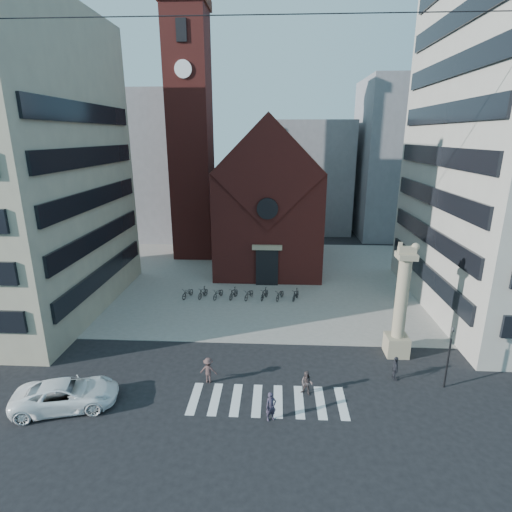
# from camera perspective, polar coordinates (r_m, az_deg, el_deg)

# --- Properties ---
(ground) EXTENTS (120.00, 120.00, 0.00)m
(ground) POSITION_cam_1_polar(r_m,az_deg,el_deg) (28.71, 0.66, -16.35)
(ground) COLOR black
(ground) RESTS_ON ground
(piazza) EXTENTS (46.00, 30.00, 0.05)m
(piazza) POSITION_cam_1_polar(r_m,az_deg,el_deg) (45.78, 1.63, -3.19)
(piazza) COLOR #9B948D
(piazza) RESTS_ON ground
(zebra_crossing) EXTENTS (10.20, 3.20, 0.01)m
(zebra_crossing) POSITION_cam_1_polar(r_m,az_deg,el_deg) (26.23, 1.66, -19.95)
(zebra_crossing) COLOR white
(zebra_crossing) RESTS_ON ground
(church) EXTENTS (12.00, 16.65, 18.00)m
(church) POSITION_cam_1_polar(r_m,az_deg,el_deg) (49.65, 1.88, 7.89)
(church) COLOR maroon
(church) RESTS_ON ground
(campanile) EXTENTS (5.50, 5.50, 31.20)m
(campanile) POSITION_cam_1_polar(r_m,az_deg,el_deg) (53.13, -9.30, 16.67)
(campanile) COLOR maroon
(campanile) RESTS_ON ground
(bg_block_left) EXTENTS (16.00, 14.00, 22.00)m
(bg_block_left) POSITION_cam_1_polar(r_m,az_deg,el_deg) (67.50, -15.47, 12.26)
(bg_block_left) COLOR gray
(bg_block_left) RESTS_ON ground
(bg_block_mid) EXTENTS (14.00, 12.00, 18.00)m
(bg_block_mid) POSITION_cam_1_polar(r_m,az_deg,el_deg) (69.51, 7.27, 11.18)
(bg_block_mid) COLOR gray
(bg_block_mid) RESTS_ON ground
(bg_block_right) EXTENTS (16.00, 14.00, 24.00)m
(bg_block_right) POSITION_cam_1_polar(r_m,az_deg,el_deg) (69.38, 21.18, 12.69)
(bg_block_right) COLOR gray
(bg_block_right) RESTS_ON ground
(lion_column) EXTENTS (1.63, 1.60, 8.68)m
(lion_column) POSITION_cam_1_polar(r_m,az_deg,el_deg) (31.02, 19.90, -7.51)
(lion_column) COLOR gray
(lion_column) RESTS_ON ground
(traffic_light) EXTENTS (0.13, 0.16, 4.30)m
(traffic_light) POSITION_cam_1_polar(r_m,az_deg,el_deg) (28.85, 25.81, -12.73)
(traffic_light) COLOR black
(traffic_light) RESTS_ON ground
(white_car) EXTENTS (6.45, 4.16, 1.65)m
(white_car) POSITION_cam_1_polar(r_m,az_deg,el_deg) (27.76, -25.47, -17.43)
(white_car) COLOR white
(white_car) RESTS_ON ground
(pedestrian_0) EXTENTS (0.76, 0.65, 1.77)m
(pedestrian_0) POSITION_cam_1_polar(r_m,az_deg,el_deg) (24.35, 2.15, -20.69)
(pedestrian_0) COLOR #352D3F
(pedestrian_0) RESTS_ON ground
(pedestrian_1) EXTENTS (0.97, 0.89, 1.60)m
(pedestrian_1) POSITION_cam_1_polar(r_m,az_deg,el_deg) (26.49, 7.27, -17.57)
(pedestrian_1) COLOR #524342
(pedestrian_1) RESTS_ON ground
(pedestrian_2) EXTENTS (0.46, 1.00, 1.68)m
(pedestrian_2) POSITION_cam_1_polar(r_m,az_deg,el_deg) (29.13, 19.27, -14.90)
(pedestrian_2) COLOR #26272E
(pedestrian_2) RESTS_ON ground
(pedestrian_3) EXTENTS (1.20, 0.76, 1.76)m
(pedestrian_3) POSITION_cam_1_polar(r_m,az_deg,el_deg) (27.54, -6.80, -15.88)
(pedestrian_3) COLOR #4C3432
(pedestrian_3) RESTS_ON ground
(scooter_0) EXTENTS (1.32, 2.04, 1.01)m
(scooter_0) POSITION_cam_1_polar(r_m,az_deg,el_deg) (40.84, -9.73, -5.19)
(scooter_0) COLOR black
(scooter_0) RESTS_ON piazza
(scooter_1) EXTENTS (1.17, 1.93, 1.12)m
(scooter_1) POSITION_cam_1_polar(r_m,az_deg,el_deg) (40.52, -7.59, -5.19)
(scooter_1) COLOR black
(scooter_1) RESTS_ON piazza
(scooter_2) EXTENTS (1.32, 2.04, 1.01)m
(scooter_2) POSITION_cam_1_polar(r_m,az_deg,el_deg) (40.29, -5.41, -5.33)
(scooter_2) COLOR black
(scooter_2) RESTS_ON piazza
(scooter_3) EXTENTS (1.17, 1.93, 1.12)m
(scooter_3) POSITION_cam_1_polar(r_m,az_deg,el_deg) (40.08, -3.22, -5.31)
(scooter_3) COLOR black
(scooter_3) RESTS_ON piazza
(scooter_4) EXTENTS (1.32, 2.04, 1.01)m
(scooter_4) POSITION_cam_1_polar(r_m,az_deg,el_deg) (39.97, -1.00, -5.44)
(scooter_4) COLOR black
(scooter_4) RESTS_ON piazza
(scooter_5) EXTENTS (1.17, 1.93, 1.12)m
(scooter_5) POSITION_cam_1_polar(r_m,az_deg,el_deg) (39.88, 1.22, -5.41)
(scooter_5) COLOR black
(scooter_5) RESTS_ON piazza
(scooter_6) EXTENTS (1.32, 2.04, 1.01)m
(scooter_6) POSITION_cam_1_polar(r_m,az_deg,el_deg) (39.89, 3.45, -5.52)
(scooter_6) COLOR black
(scooter_6) RESTS_ON piazza
(scooter_7) EXTENTS (1.17, 1.93, 1.12)m
(scooter_7) POSITION_cam_1_polar(r_m,az_deg,el_deg) (39.92, 5.68, -5.47)
(scooter_7) COLOR black
(scooter_7) RESTS_ON piazza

